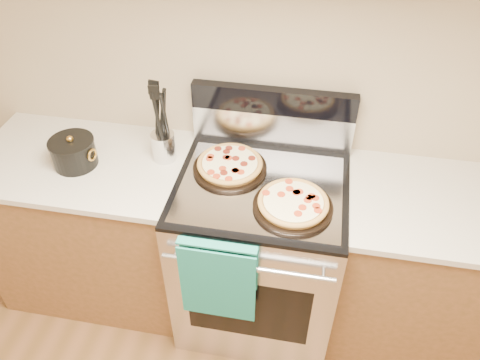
% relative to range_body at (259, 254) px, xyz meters
% --- Properties ---
extents(wall_back, '(4.00, 0.00, 4.00)m').
position_rel_range_body_xyz_m(wall_back, '(0.00, 0.35, 0.90)').
color(wall_back, tan).
rests_on(wall_back, ground).
extents(range_body, '(0.76, 0.68, 0.90)m').
position_rel_range_body_xyz_m(range_body, '(0.00, 0.00, 0.00)').
color(range_body, '#B7B7BC').
rests_on(range_body, ground).
extents(oven_window, '(0.56, 0.01, 0.40)m').
position_rel_range_body_xyz_m(oven_window, '(0.00, -0.34, 0.00)').
color(oven_window, black).
rests_on(oven_window, range_body).
extents(cooktop, '(0.76, 0.68, 0.02)m').
position_rel_range_body_xyz_m(cooktop, '(0.00, 0.00, 0.46)').
color(cooktop, black).
rests_on(cooktop, range_body).
extents(backsplash_lower, '(0.76, 0.06, 0.18)m').
position_rel_range_body_xyz_m(backsplash_lower, '(0.00, 0.31, 0.56)').
color(backsplash_lower, silver).
rests_on(backsplash_lower, cooktop).
extents(backsplash_upper, '(0.76, 0.06, 0.12)m').
position_rel_range_body_xyz_m(backsplash_upper, '(0.00, 0.31, 0.71)').
color(backsplash_upper, black).
rests_on(backsplash_upper, backsplash_lower).
extents(oven_handle, '(0.70, 0.03, 0.03)m').
position_rel_range_body_xyz_m(oven_handle, '(0.00, -0.38, 0.35)').
color(oven_handle, silver).
rests_on(oven_handle, range_body).
extents(dish_towel, '(0.32, 0.05, 0.42)m').
position_rel_range_body_xyz_m(dish_towel, '(-0.12, -0.38, 0.25)').
color(dish_towel, '#187862').
rests_on(dish_towel, oven_handle).
extents(foil_sheet, '(0.70, 0.55, 0.01)m').
position_rel_range_body_xyz_m(foil_sheet, '(0.00, -0.03, 0.47)').
color(foil_sheet, gray).
rests_on(foil_sheet, cooktop).
extents(cabinet_left, '(1.00, 0.62, 0.88)m').
position_rel_range_body_xyz_m(cabinet_left, '(-0.88, 0.03, -0.01)').
color(cabinet_left, brown).
rests_on(cabinet_left, ground).
extents(countertop_left, '(1.02, 0.64, 0.03)m').
position_rel_range_body_xyz_m(countertop_left, '(-0.88, 0.03, 0.45)').
color(countertop_left, beige).
rests_on(countertop_left, cabinet_left).
extents(cabinet_right, '(1.00, 0.62, 0.88)m').
position_rel_range_body_xyz_m(cabinet_right, '(0.88, 0.03, -0.01)').
color(cabinet_right, brown).
rests_on(cabinet_right, ground).
extents(countertop_right, '(1.02, 0.64, 0.03)m').
position_rel_range_body_xyz_m(countertop_right, '(0.88, 0.03, 0.45)').
color(countertop_right, beige).
rests_on(countertop_right, cabinet_right).
extents(pepperoni_pizza_back, '(0.44, 0.44, 0.04)m').
position_rel_range_body_xyz_m(pepperoni_pizza_back, '(-0.16, 0.07, 0.50)').
color(pepperoni_pizza_back, '#B28136').
rests_on(pepperoni_pizza_back, foil_sheet).
extents(pepperoni_pizza_front, '(0.39, 0.39, 0.04)m').
position_rel_range_body_xyz_m(pepperoni_pizza_front, '(0.15, -0.13, 0.50)').
color(pepperoni_pizza_front, '#B28136').
rests_on(pepperoni_pizza_front, foil_sheet).
extents(utensil_crock, '(0.12, 0.12, 0.14)m').
position_rel_range_body_xyz_m(utensil_crock, '(-0.48, 0.11, 0.53)').
color(utensil_crock, silver).
rests_on(utensil_crock, countertop_left).
extents(saucepan, '(0.23, 0.23, 0.12)m').
position_rel_range_body_xyz_m(saucepan, '(-0.87, -0.00, 0.52)').
color(saucepan, black).
rests_on(saucepan, countertop_left).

